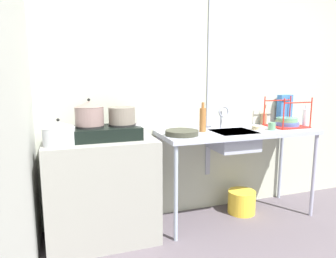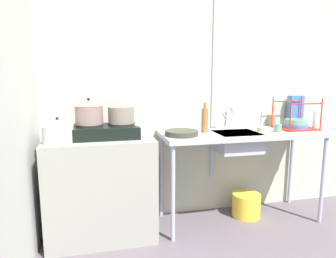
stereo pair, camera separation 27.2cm
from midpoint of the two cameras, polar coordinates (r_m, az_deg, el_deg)
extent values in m
cube|color=#B7BBA9|center=(3.26, 7.50, 6.97)|extent=(4.45, 0.10, 2.50)
cube|color=#A1A5B9|center=(3.13, 5.28, 9.19)|extent=(0.05, 0.01, 2.00)
cube|color=gray|center=(2.75, -15.06, -10.97)|extent=(0.91, 0.57, 0.89)
cube|color=#A1A5B9|center=(3.01, 10.43, -0.63)|extent=(1.55, 0.57, 0.04)
cylinder|color=#9AA5BA|center=(2.63, -1.55, -12.07)|extent=(0.04, 0.04, 0.85)
cylinder|color=#A3A3BF|center=(3.36, 23.44, -8.03)|extent=(0.04, 0.04, 0.85)
cylinder|color=#A3A3B3|center=(3.08, -4.35, -8.83)|extent=(0.04, 0.04, 0.85)
cylinder|color=#9CA4BB|center=(3.71, 18.33, -6.03)|extent=(0.04, 0.04, 0.85)
cube|color=black|center=(2.63, -14.33, -0.71)|extent=(0.55, 0.34, 0.10)
cylinder|color=black|center=(2.61, -17.29, 0.44)|extent=(0.23, 0.23, 0.02)
cylinder|color=black|center=(2.63, -11.51, 0.76)|extent=(0.23, 0.23, 0.02)
cylinder|color=#7E6663|center=(2.60, -17.38, 2.30)|extent=(0.23, 0.23, 0.15)
cone|color=#886A63|center=(2.59, -17.49, 4.45)|extent=(0.23, 0.23, 0.04)
sphere|color=black|center=(2.58, -17.53, 5.20)|extent=(0.02, 0.02, 0.02)
cylinder|color=slate|center=(2.62, -11.57, 2.46)|extent=(0.22, 0.22, 0.14)
cylinder|color=silver|center=(2.50, -22.64, -1.29)|extent=(0.24, 0.24, 0.14)
cone|color=silver|center=(2.49, -22.78, 0.77)|extent=(0.24, 0.24, 0.04)
sphere|color=black|center=(2.48, -22.83, 1.55)|extent=(0.02, 0.02, 0.02)
cylinder|color=silver|center=(2.64, -8.49, -0.82)|extent=(0.10, 0.10, 0.07)
cone|color=silver|center=(2.62, -8.54, 0.96)|extent=(0.10, 0.10, 0.09)
cube|color=#A1A5B9|center=(2.96, 9.57, -2.13)|extent=(0.40, 0.36, 0.18)
cylinder|color=#A1A5B9|center=(3.10, 7.40, 1.72)|extent=(0.02, 0.02, 0.17)
torus|color=#A1A5B9|center=(3.05, 7.85, 3.20)|extent=(0.12, 0.02, 0.12)
cylinder|color=#36362A|center=(2.71, -0.27, -0.72)|extent=(0.30, 0.30, 0.04)
cylinder|color=red|center=(3.12, 18.46, 2.61)|extent=(0.01, 0.01, 0.31)
cylinder|color=red|center=(3.33, 23.04, 2.76)|extent=(0.01, 0.01, 0.31)
cylinder|color=red|center=(3.36, 15.34, 3.25)|extent=(0.01, 0.01, 0.31)
cylinder|color=red|center=(3.56, 19.79, 3.37)|extent=(0.01, 0.01, 0.31)
cylinder|color=red|center=(3.21, 20.94, 4.60)|extent=(0.33, 0.01, 0.01)
cylinder|color=red|center=(3.45, 17.72, 5.09)|extent=(0.33, 0.01, 0.01)
cube|color=red|center=(3.36, 19.03, 0.50)|extent=(0.35, 0.32, 0.01)
cylinder|color=#4765AE|center=(3.36, 19.10, 0.80)|extent=(0.25, 0.25, 0.02)
cylinder|color=#4D66B0|center=(3.35, 19.16, 1.09)|extent=(0.24, 0.24, 0.02)
cylinder|color=gray|center=(3.34, 19.05, 1.44)|extent=(0.22, 0.22, 0.02)
cylinder|color=#5D9371|center=(3.34, 19.14, 1.79)|extent=(0.21, 0.21, 0.02)
cylinder|color=#5E906B|center=(3.10, 16.45, 0.49)|extent=(0.07, 0.07, 0.07)
cylinder|color=beige|center=(3.09, 14.13, 0.21)|extent=(0.13, 0.13, 0.04)
cylinder|color=#9B6030|center=(2.87, 3.81, 1.68)|extent=(0.06, 0.06, 0.22)
cylinder|color=#9B6030|center=(2.86, 3.84, 4.44)|extent=(0.03, 0.03, 0.05)
cylinder|color=white|center=(3.41, 22.24, 1.90)|extent=(0.06, 0.06, 0.18)
cylinder|color=white|center=(3.40, 22.36, 3.75)|extent=(0.03, 0.03, 0.04)
cube|color=#356CB6|center=(3.58, 18.89, 3.51)|extent=(0.18, 0.09, 0.32)
cylinder|color=#91724E|center=(3.44, 15.25, 1.80)|extent=(0.07, 0.07, 0.12)
cylinder|color=olive|center=(3.43, 15.30, 2.92)|extent=(0.05, 0.01, 0.18)
cylinder|color=yellow|center=(3.32, 11.23, -13.21)|extent=(0.28, 0.28, 0.23)
camera|label=1|loc=(0.14, -92.86, -0.49)|focal=32.70mm
camera|label=2|loc=(0.14, 87.14, 0.49)|focal=32.70mm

